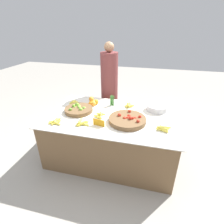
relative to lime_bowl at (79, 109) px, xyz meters
name	(u,v)px	position (x,y,z in m)	size (l,w,h in m)	color
ground_plane	(112,154)	(0.49, 0.00, -0.70)	(12.00, 12.00, 0.00)	#A39E93
market_table	(112,136)	(0.49, 0.00, -0.36)	(1.77, 1.11, 0.67)	brown
lime_bowl	(79,109)	(0.00, 0.00, 0.00)	(0.39, 0.39, 0.09)	brown
tomato_basket	(127,120)	(0.72, -0.13, 0.00)	(0.47, 0.47, 0.10)	brown
orange_pile	(93,102)	(0.12, 0.26, 0.02)	(0.14, 0.15, 0.13)	orange
metal_bowl	(157,108)	(1.08, 0.31, 0.01)	(0.30, 0.30, 0.08)	silver
price_sign	(99,123)	(0.40, -0.31, 0.01)	(0.15, 0.03, 0.09)	orange
veg_bundle	(112,100)	(0.41, 0.32, 0.05)	(0.06, 0.05, 0.16)	#428438
banana_bunch_middle_left	(74,102)	(-0.18, 0.25, -0.01)	(0.16, 0.16, 0.03)	#EFDB4C
banana_bunch_front_center	(163,129)	(1.16, -0.22, -0.01)	(0.18, 0.16, 0.06)	#EFDB4C
banana_bunch_front_right	(129,105)	(0.66, 0.33, -0.01)	(0.15, 0.20, 0.06)	#EFDB4C
banana_bunch_front_left	(82,123)	(0.19, -0.33, -0.01)	(0.18, 0.16, 0.06)	#EFDB4C
banana_bunch_middle_right	(100,115)	(0.34, -0.10, 0.00)	(0.17, 0.15, 0.06)	#EFDB4C
banana_bunch_back_center	(56,122)	(-0.15, -0.37, -0.01)	(0.19, 0.16, 0.05)	#EFDB4C
vendor_person	(109,91)	(0.24, 0.81, 0.01)	(0.29, 0.29, 1.54)	brown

